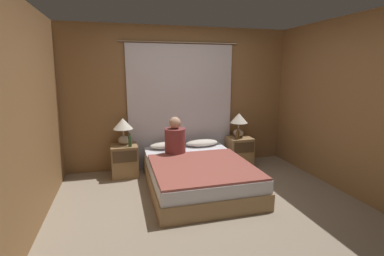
{
  "coord_description": "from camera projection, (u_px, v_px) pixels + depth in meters",
  "views": [
    {
      "loc": [
        -1.11,
        -3.19,
        1.75
      ],
      "look_at": [
        0.0,
        0.92,
        0.86
      ],
      "focal_mm": 26.0,
      "sensor_mm": 36.0,
      "label": 1
    }
  ],
  "objects": [
    {
      "name": "nightstand_left",
      "position": [
        125.0,
        160.0,
        4.65
      ],
      "size": [
        0.43,
        0.41,
        0.53
      ],
      "color": "#937047",
      "rests_on": "ground_plane"
    },
    {
      "name": "bed",
      "position": [
        197.0,
        174.0,
        4.2
      ],
      "size": [
        1.44,
        1.99,
        0.41
      ],
      "color": "#99754C",
      "rests_on": "ground_plane"
    },
    {
      "name": "lamp_left",
      "position": [
        123.0,
        127.0,
        4.6
      ],
      "size": [
        0.32,
        0.32,
        0.44
      ],
      "color": "#B2A899",
      "rests_on": "nightstand_left"
    },
    {
      "name": "wall_left",
      "position": [
        24.0,
        119.0,
        2.88
      ],
      "size": [
        0.06,
        3.53,
        2.5
      ],
      "color": "olive",
      "rests_on": "ground_plane"
    },
    {
      "name": "pillow_right",
      "position": [
        202.0,
        143.0,
        4.99
      ],
      "size": [
        0.59,
        0.3,
        0.12
      ],
      "color": "silver",
      "rests_on": "bed"
    },
    {
      "name": "pillow_left",
      "position": [
        167.0,
        145.0,
        4.83
      ],
      "size": [
        0.59,
        0.3,
        0.12
      ],
      "color": "silver",
      "rests_on": "bed"
    },
    {
      "name": "ground_plane",
      "position": [
        210.0,
        206.0,
        3.66
      ],
      "size": [
        16.0,
        16.0,
        0.0
      ],
      "primitive_type": "plane",
      "color": "gray"
    },
    {
      "name": "nightstand_right",
      "position": [
        239.0,
        151.0,
        5.18
      ],
      "size": [
        0.43,
        0.41,
        0.53
      ],
      "color": "#937047",
      "rests_on": "ground_plane"
    },
    {
      "name": "wall_back",
      "position": [
        180.0,
        98.0,
        5.04
      ],
      "size": [
        4.17,
        0.06,
        2.5
      ],
      "color": "olive",
      "rests_on": "ground_plane"
    },
    {
      "name": "blanket_on_bed",
      "position": [
        203.0,
        166.0,
        3.9
      ],
      "size": [
        1.38,
        1.39,
        0.03
      ],
      "color": "#994C42",
      "rests_on": "bed"
    },
    {
      "name": "wall_right",
      "position": [
        349.0,
        106.0,
        3.92
      ],
      "size": [
        0.06,
        3.53,
        2.5
      ],
      "color": "olive",
      "rests_on": "ground_plane"
    },
    {
      "name": "beer_bottle_on_left_stand",
      "position": [
        130.0,
        141.0,
        4.5
      ],
      "size": [
        0.06,
        0.06,
        0.23
      ],
      "color": "#2D4C28",
      "rests_on": "nightstand_left"
    },
    {
      "name": "beer_bottle_on_right_stand",
      "position": [
        238.0,
        135.0,
        4.98
      ],
      "size": [
        0.06,
        0.06,
        0.21
      ],
      "color": "#513819",
      "rests_on": "nightstand_right"
    },
    {
      "name": "lamp_right",
      "position": [
        239.0,
        121.0,
        5.13
      ],
      "size": [
        0.32,
        0.32,
        0.44
      ],
      "color": "#B2A899",
      "rests_on": "nightstand_right"
    },
    {
      "name": "curtain_panel",
      "position": [
        181.0,
        106.0,
        5.01
      ],
      "size": [
        2.1,
        0.02,
        2.22
      ],
      "color": "silver",
      "rests_on": "ground_plane"
    },
    {
      "name": "person_left_in_bed",
      "position": [
        175.0,
        139.0,
        4.48
      ],
      "size": [
        0.33,
        0.33,
        0.61
      ],
      "color": "brown",
      "rests_on": "bed"
    }
  ]
}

